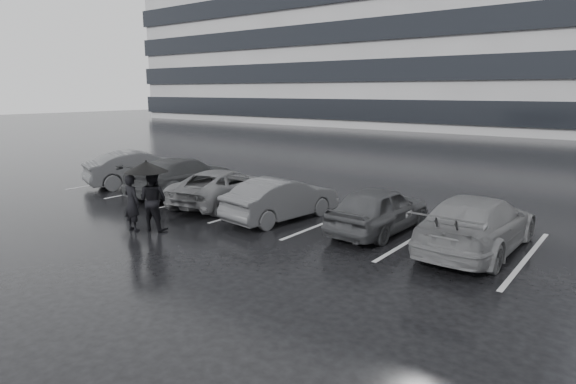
{
  "coord_description": "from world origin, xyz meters",
  "views": [
    {
      "loc": [
        8.31,
        -9.74,
        3.95
      ],
      "look_at": [
        0.09,
        1.0,
        1.1
      ],
      "focal_mm": 30.0,
      "sensor_mm": 36.0,
      "label": 1
    }
  ],
  "objects_px": {
    "car_main": "(379,209)",
    "pedestrian_right": "(153,200)",
    "pedestrian_left": "(132,203)",
    "car_west_b": "(223,187)",
    "car_west_c": "(184,176)",
    "car_west_d": "(141,168)",
    "car_east": "(477,223)",
    "car_west_a": "(282,199)"
  },
  "relations": [
    {
      "from": "car_west_b",
      "to": "car_west_d",
      "type": "relative_size",
      "value": 1.01
    },
    {
      "from": "car_west_a",
      "to": "pedestrian_left",
      "type": "height_order",
      "value": "pedestrian_left"
    },
    {
      "from": "car_main",
      "to": "pedestrian_right",
      "type": "xyz_separation_m",
      "value": [
        -5.25,
        -3.77,
        0.22
      ]
    },
    {
      "from": "car_west_a",
      "to": "car_east",
      "type": "height_order",
      "value": "car_east"
    },
    {
      "from": "car_west_d",
      "to": "pedestrian_right",
      "type": "bearing_deg",
      "value": 166.37
    },
    {
      "from": "car_west_b",
      "to": "car_east",
      "type": "height_order",
      "value": "car_east"
    },
    {
      "from": "pedestrian_left",
      "to": "car_main",
      "type": "bearing_deg",
      "value": -140.2
    },
    {
      "from": "car_west_a",
      "to": "pedestrian_right",
      "type": "distance_m",
      "value": 3.87
    },
    {
      "from": "car_west_a",
      "to": "car_west_d",
      "type": "xyz_separation_m",
      "value": [
        -8.2,
        0.73,
        0.08
      ]
    },
    {
      "from": "car_west_c",
      "to": "pedestrian_left",
      "type": "bearing_deg",
      "value": 117.88
    },
    {
      "from": "car_west_a",
      "to": "car_west_c",
      "type": "height_order",
      "value": "car_west_c"
    },
    {
      "from": "car_main",
      "to": "car_west_b",
      "type": "bearing_deg",
      "value": 3.81
    },
    {
      "from": "car_main",
      "to": "car_west_b",
      "type": "xyz_separation_m",
      "value": [
        -5.96,
        -0.23,
        -0.04
      ]
    },
    {
      "from": "car_east",
      "to": "pedestrian_left",
      "type": "relative_size",
      "value": 2.97
    },
    {
      "from": "car_west_c",
      "to": "car_west_d",
      "type": "height_order",
      "value": "car_west_d"
    },
    {
      "from": "car_main",
      "to": "pedestrian_right",
      "type": "bearing_deg",
      "value": 37.26
    },
    {
      "from": "car_west_d",
      "to": "pedestrian_left",
      "type": "relative_size",
      "value": 2.74
    },
    {
      "from": "car_west_b",
      "to": "pedestrian_left",
      "type": "distance_m",
      "value": 3.95
    },
    {
      "from": "car_main",
      "to": "pedestrian_right",
      "type": "relative_size",
      "value": 2.21
    },
    {
      "from": "car_west_c",
      "to": "car_west_b",
      "type": "bearing_deg",
      "value": 168.74
    },
    {
      "from": "car_west_b",
      "to": "car_east",
      "type": "distance_m",
      "value": 8.65
    },
    {
      "from": "car_west_d",
      "to": "pedestrian_left",
      "type": "xyz_separation_m",
      "value": [
        5.58,
        -4.31,
        0.08
      ]
    },
    {
      "from": "car_west_a",
      "to": "car_main",
      "type": "bearing_deg",
      "value": -161.4
    },
    {
      "from": "car_west_c",
      "to": "pedestrian_right",
      "type": "relative_size",
      "value": 2.79
    },
    {
      "from": "car_west_a",
      "to": "car_west_c",
      "type": "xyz_separation_m",
      "value": [
        -5.32,
        0.63,
        0.06
      ]
    },
    {
      "from": "car_west_a",
      "to": "car_west_c",
      "type": "distance_m",
      "value": 5.36
    },
    {
      "from": "car_main",
      "to": "car_west_b",
      "type": "distance_m",
      "value": 5.96
    },
    {
      "from": "car_west_d",
      "to": "car_west_a",
      "type": "bearing_deg",
      "value": -165.67
    },
    {
      "from": "car_west_a",
      "to": "pedestrian_left",
      "type": "bearing_deg",
      "value": 61.58
    },
    {
      "from": "car_west_b",
      "to": "car_west_d",
      "type": "xyz_separation_m",
      "value": [
        -5.3,
        0.38,
        0.11
      ]
    },
    {
      "from": "pedestrian_right",
      "to": "car_west_d",
      "type": "bearing_deg",
      "value": -48.83
    },
    {
      "from": "pedestrian_right",
      "to": "pedestrian_left",
      "type": "bearing_deg",
      "value": 27.53
    },
    {
      "from": "car_main",
      "to": "pedestrian_left",
      "type": "relative_size",
      "value": 2.4
    },
    {
      "from": "car_east",
      "to": "pedestrian_right",
      "type": "relative_size",
      "value": 2.74
    },
    {
      "from": "car_west_b",
      "to": "pedestrian_right",
      "type": "xyz_separation_m",
      "value": [
        0.71,
        -3.53,
        0.26
      ]
    },
    {
      "from": "pedestrian_left",
      "to": "pedestrian_right",
      "type": "xyz_separation_m",
      "value": [
        0.43,
        0.4,
        0.07
      ]
    },
    {
      "from": "car_main",
      "to": "car_east",
      "type": "height_order",
      "value": "car_east"
    },
    {
      "from": "car_west_a",
      "to": "car_west_d",
      "type": "bearing_deg",
      "value": 2.63
    },
    {
      "from": "car_west_b",
      "to": "car_west_d",
      "type": "height_order",
      "value": "car_west_d"
    },
    {
      "from": "car_west_d",
      "to": "pedestrian_right",
      "type": "relative_size",
      "value": 2.53
    },
    {
      "from": "car_west_a",
      "to": "pedestrian_right",
      "type": "height_order",
      "value": "pedestrian_right"
    },
    {
      "from": "car_main",
      "to": "car_east",
      "type": "relative_size",
      "value": 0.81
    }
  ]
}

